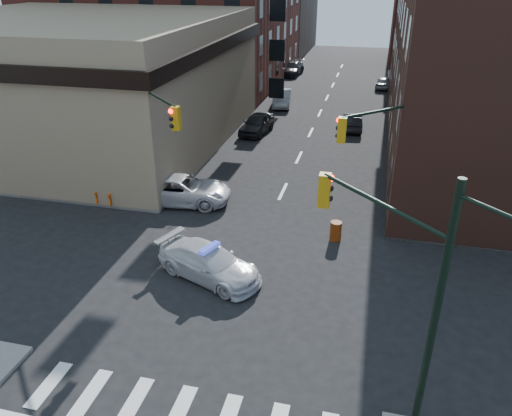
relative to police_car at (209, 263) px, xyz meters
The scene contains 24 objects.
ground 1.61m from the police_car, 13.98° to the right, with size 140.00×140.00×0.00m, color black.
sidewalk_nw 38.95m from the police_car, 123.69° to the left, with size 34.00×54.50×0.15m, color gray.
bank_building 22.77m from the police_car, 134.00° to the left, with size 22.00×22.00×9.00m, color #8E775D.
commercial_row_ne 27.16m from the police_car, 56.97° to the left, with size 14.00×34.00×14.00m, color #522B20.
filler_ne 59.91m from the police_car, 75.04° to the left, with size 16.00×16.00×12.00m, color maroon.
signal_pole_se 10.25m from the police_car, 38.29° to the right, with size 5.40×5.27×8.00m.
signal_pole_nw 7.61m from the police_car, 131.75° to the left, with size 3.58×3.67×8.00m.
signal_pole_ne 9.52m from the police_car, 34.66° to the left, with size 3.67×3.58×8.00m.
tree_ne_near 27.29m from the police_car, 70.86° to the left, with size 3.00×3.00×4.85m.
tree_ne_far 34.92m from the police_car, 75.18° to the left, with size 3.00×3.00×4.85m.
police_car is the anchor object (origin of this frame).
pickup 7.89m from the police_car, 119.94° to the left, with size 2.59×5.62×1.56m, color silver.
parked_car_wnear 20.69m from the police_car, 97.80° to the left, with size 1.83×4.54×1.55m, color black.
parked_car_wfar 29.48m from the police_car, 94.78° to the left, with size 1.61×4.61×1.52m, color #95979D.
parked_car_wdeep 44.50m from the police_car, 95.29° to the left, with size 2.18×5.37×1.56m, color black.
parked_car_enear 23.73m from the police_car, 78.96° to the left, with size 1.41×4.03×1.33m, color black.
parked_car_efar 40.14m from the police_car, 80.10° to the left, with size 1.51×3.74×1.28m, color #999BA1.
pedestrian_a 9.87m from the police_car, 133.93° to the left, with size 0.67×0.44×1.84m, color black.
pedestrian_b 12.63m from the police_car, 135.33° to the left, with size 0.89×0.69×1.83m, color black.
pedestrian_c 12.91m from the police_car, 154.02° to the left, with size 1.15×0.48×1.97m, color #1D232C.
barrel_road 6.75m from the police_car, 42.17° to the left, with size 0.55×0.55×0.99m, color #BF6109.
barrel_bank 7.45m from the police_car, 123.42° to the left, with size 0.56×0.56×1.00m, color #C75309.
barricade_nw_a 9.50m from the police_car, 145.73° to the left, with size 1.11×0.56×0.83m, color #EE460B, non-canonical shape.
barricade_nw_b 13.07m from the police_car, 144.20° to the left, with size 1.26×0.63×0.94m, color #E9500B, non-canonical shape.
Camera 1 is at (4.83, -16.85, 12.24)m, focal length 35.00 mm.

